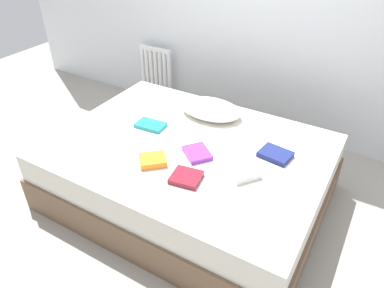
% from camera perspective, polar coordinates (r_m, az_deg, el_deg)
% --- Properties ---
extents(ground_plane, '(8.00, 8.00, 0.00)m').
position_cam_1_polar(ground_plane, '(2.95, -0.50, -8.21)').
color(ground_plane, '#9E998E').
extents(bed, '(2.00, 1.50, 0.50)m').
position_cam_1_polar(bed, '(2.79, -0.52, -4.46)').
color(bed, brown).
rests_on(bed, ground).
extents(radiator, '(0.41, 0.04, 0.54)m').
position_cam_1_polar(radiator, '(4.13, -5.72, 11.38)').
color(radiator, white).
rests_on(radiator, ground).
extents(pillow, '(0.53, 0.35, 0.11)m').
position_cam_1_polar(pillow, '(2.99, 2.97, 5.55)').
color(pillow, white).
rests_on(pillow, bed).
extents(textbook_white, '(0.27, 0.27, 0.04)m').
position_cam_1_polar(textbook_white, '(2.38, 7.90, -4.18)').
color(textbook_white, white).
rests_on(textbook_white, bed).
extents(textbook_orange, '(0.23, 0.23, 0.04)m').
position_cam_1_polar(textbook_orange, '(2.46, -6.23, -2.57)').
color(textbook_orange, orange).
rests_on(textbook_orange, bed).
extents(textbook_navy, '(0.23, 0.19, 0.04)m').
position_cam_1_polar(textbook_navy, '(2.58, 13.04, -1.60)').
color(textbook_navy, navy).
rests_on(textbook_navy, bed).
extents(textbook_purple, '(0.26, 0.25, 0.03)m').
position_cam_1_polar(textbook_purple, '(2.53, 0.81, -1.44)').
color(textbook_purple, purple).
rests_on(textbook_purple, bed).
extents(textbook_teal, '(0.24, 0.16, 0.03)m').
position_cam_1_polar(textbook_teal, '(2.87, -6.56, 3.00)').
color(textbook_teal, teal).
rests_on(textbook_teal, bed).
extents(textbook_maroon, '(0.21, 0.20, 0.03)m').
position_cam_1_polar(textbook_maroon, '(2.31, -0.91, -5.29)').
color(textbook_maroon, maroon).
rests_on(textbook_maroon, bed).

